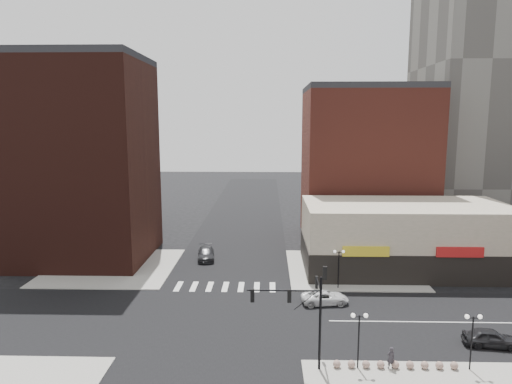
{
  "coord_description": "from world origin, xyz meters",
  "views": [
    {
      "loc": [
        4.47,
        -38.75,
        17.79
      ],
      "look_at": [
        3.32,
        4.48,
        11.0
      ],
      "focal_mm": 32.0,
      "sensor_mm": 36.0,
      "label": 1
    }
  ],
  "objects": [
    {
      "name": "sidewalk_nw",
      "position": [
        -14.5,
        14.5,
        0.06
      ],
      "size": [
        15.0,
        15.0,
        0.12
      ],
      "primitive_type": "cube",
      "color": "gray",
      "rests_on": "ground"
    },
    {
      "name": "street_lamp_ne",
      "position": [
        12.0,
        8.0,
        3.29
      ],
      "size": [
        1.22,
        0.32,
        4.16
      ],
      "color": "black",
      "rests_on": "sidewalk_ne"
    },
    {
      "name": "ground",
      "position": [
        0.0,
        0.0,
        0.0
      ],
      "size": [
        240.0,
        240.0,
        0.0
      ],
      "primitive_type": "plane",
      "color": "black",
      "rests_on": "ground"
    },
    {
      "name": "dark_sedan_north",
      "position": [
        -3.53,
        18.09,
        0.75
      ],
      "size": [
        2.72,
        5.37,
        1.49
      ],
      "primitive_type": "imported",
      "rotation": [
        0.0,
        0.0,
        0.13
      ],
      "color": "black",
      "rests_on": "ground"
    },
    {
      "name": "dark_sedan_east",
      "position": [
        22.23,
        -4.3,
        0.72
      ],
      "size": [
        4.39,
        2.24,
        1.43
      ],
      "primitive_type": "imported",
      "rotation": [
        0.0,
        0.0,
        1.43
      ],
      "color": "black",
      "rests_on": "ground"
    },
    {
      "name": "pedestrian",
      "position": [
        13.35,
        -8.0,
        0.94
      ],
      "size": [
        0.68,
        0.53,
        1.64
      ],
      "primitive_type": "imported",
      "rotation": [
        0.0,
        0.0,
        3.41
      ],
      "color": "#29262B",
      "rests_on": "sidewalk_se"
    },
    {
      "name": "traffic_signal",
      "position": [
        7.24,
        -7.83,
        4.96
      ],
      "size": [
        5.59,
        3.09,
        7.77
      ],
      "color": "black",
      "rests_on": "ground"
    },
    {
      "name": "street_lamp_se_b",
      "position": [
        19.0,
        -8.0,
        3.29
      ],
      "size": [
        1.22,
        0.32,
        4.16
      ],
      "color": "black",
      "rests_on": "sidewalk_se"
    },
    {
      "name": "road_ew",
      "position": [
        0.0,
        0.0,
        0.01
      ],
      "size": [
        200.0,
        14.0,
        0.02
      ],
      "primitive_type": "cube",
      "color": "black",
      "rests_on": "ground"
    },
    {
      "name": "bollard_row",
      "position": [
        13.7,
        -8.0,
        0.4
      ],
      "size": [
        8.96,
        0.56,
        0.56
      ],
      "color": "#89685E",
      "rests_on": "sidewalk_se"
    },
    {
      "name": "street_lamp_se_a",
      "position": [
        11.0,
        -8.0,
        3.29
      ],
      "size": [
        1.22,
        0.32,
        4.16
      ],
      "color": "black",
      "rests_on": "sidewalk_se"
    },
    {
      "name": "sidewalk_ne",
      "position": [
        14.5,
        14.5,
        0.06
      ],
      "size": [
        15.0,
        15.0,
        0.12
      ],
      "primitive_type": "cube",
      "color": "gray",
      "rests_on": "ground"
    },
    {
      "name": "road_ns",
      "position": [
        0.0,
        0.0,
        0.01
      ],
      "size": [
        14.0,
        200.0,
        0.02
      ],
      "primitive_type": "cube",
      "color": "black",
      "rests_on": "ground"
    },
    {
      "name": "building_nw_low",
      "position": [
        -32.0,
        34.0,
        6.0
      ],
      "size": [
        20.0,
        18.0,
        12.0
      ],
      "primitive_type": "cube",
      "color": "#341610",
      "rests_on": "ground"
    },
    {
      "name": "white_suv",
      "position": [
        10.09,
        3.9,
        0.64
      ],
      "size": [
        4.82,
        2.7,
        1.27
      ],
      "primitive_type": "imported",
      "rotation": [
        0.0,
        0.0,
        1.7
      ],
      "color": "silver",
      "rests_on": "ground"
    },
    {
      "name": "building_ne_row",
      "position": [
        21.0,
        15.0,
        3.3
      ],
      "size": [
        24.2,
        12.2,
        8.0
      ],
      "color": "#C3B29B",
      "rests_on": "ground"
    },
    {
      "name": "building_nw",
      "position": [
        -19.0,
        18.5,
        12.5
      ],
      "size": [
        16.0,
        15.0,
        25.0
      ],
      "primitive_type": "cube",
      "color": "#341610",
      "rests_on": "ground"
    },
    {
      "name": "building_ne_midrise",
      "position": [
        19.0,
        29.5,
        11.0
      ],
      "size": [
        18.0,
        15.0,
        22.0
      ],
      "primitive_type": "cube",
      "color": "maroon",
      "rests_on": "ground"
    }
  ]
}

